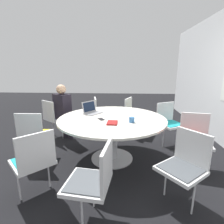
# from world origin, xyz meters

# --- Properties ---
(ground_plane) EXTENTS (16.00, 16.00, 0.00)m
(ground_plane) POSITION_xyz_m (0.00, 0.00, 0.00)
(ground_plane) COLOR black
(conference_table) EXTENTS (1.77, 1.77, 0.74)m
(conference_table) POSITION_xyz_m (0.00, 0.00, 0.60)
(conference_table) COLOR #B7B7BC
(conference_table) RESTS_ON ground_plane
(chair_0) EXTENTS (0.60, 0.60, 0.86)m
(chair_0) POSITION_xyz_m (-0.88, -1.34, 0.51)
(chair_0) COLOR silver
(chair_0) RESTS_ON ground_plane
(chair_1) EXTENTS (0.44, 0.46, 0.86)m
(chair_1) POSITION_xyz_m (0.12, -1.30, 0.51)
(chair_1) COLOR silver
(chair_1) RESTS_ON ground_plane
(chair_2) EXTENTS (0.61, 0.61, 0.86)m
(chair_2) POSITION_xyz_m (0.98, -0.86, 0.51)
(chair_2) COLOR silver
(chair_2) RESTS_ON ground_plane
(chair_3) EXTENTS (0.49, 0.47, 0.86)m
(chair_3) POSITION_xyz_m (1.30, -0.10, 0.51)
(chair_3) COLOR silver
(chair_3) RESTS_ON ground_plane
(chair_4) EXTENTS (0.61, 0.60, 0.86)m
(chair_4) POSITION_xyz_m (0.97, 0.87, 0.51)
(chair_4) COLOR silver
(chair_4) RESTS_ON ground_plane
(chair_5) EXTENTS (0.50, 0.51, 0.86)m
(chair_5) POSITION_xyz_m (0.18, 1.29, 0.51)
(chair_5) COLOR silver
(chair_5) RESTS_ON ground_plane
(chair_6) EXTENTS (0.58, 0.59, 0.86)m
(chair_6) POSITION_xyz_m (-0.67, 1.11, 0.51)
(chair_6) COLOR silver
(chair_6) RESTS_ON ground_plane
(chair_7) EXTENTS (0.57, 0.55, 0.86)m
(chair_7) POSITION_xyz_m (-1.23, 0.43, 0.51)
(chair_7) COLOR silver
(chair_7) RESTS_ON ground_plane
(chair_8) EXTENTS (0.52, 0.50, 0.86)m
(chair_8) POSITION_xyz_m (-1.26, -0.34, 0.51)
(chair_8) COLOR silver
(chair_8) RESTS_ON ground_plane
(person_0) EXTENTS (0.39, 0.42, 1.21)m
(person_0) POSITION_xyz_m (-0.80, -1.10, 0.71)
(person_0) COLOR #231E28
(person_0) RESTS_ON ground_plane
(laptop) EXTENTS (0.38, 0.36, 0.21)m
(laptop) POSITION_xyz_m (-0.28, -0.39, 0.79)
(laptop) COLOR #99999E
(laptop) RESTS_ON conference_table
(spiral_notebook) EXTENTS (0.22, 0.16, 0.02)m
(spiral_notebook) POSITION_xyz_m (0.29, 0.02, 0.75)
(spiral_notebook) COLOR maroon
(spiral_notebook) RESTS_ON conference_table
(coffee_cup) EXTENTS (0.08, 0.08, 0.08)m
(coffee_cup) POSITION_xyz_m (0.22, 0.31, 0.78)
(coffee_cup) COLOR #33669E
(coffee_cup) RESTS_ON conference_table
(cell_phone) EXTENTS (0.16, 0.13, 0.01)m
(cell_phone) POSITION_xyz_m (0.10, -0.17, 0.74)
(cell_phone) COLOR black
(cell_phone) RESTS_ON conference_table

